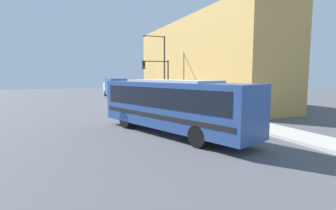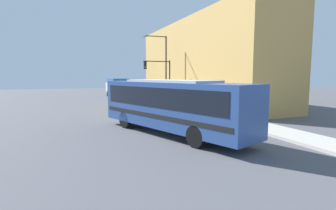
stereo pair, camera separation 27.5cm
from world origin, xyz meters
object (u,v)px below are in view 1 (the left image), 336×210
(delivery_truck, at_px, (114,87))
(parking_meter, at_px, (189,101))
(pedestrian_near_corner, at_px, (189,99))
(fire_hydrant, at_px, (221,113))
(city_bus, at_px, (172,103))
(street_lamp, at_px, (162,63))
(pedestrian_mid_block, at_px, (228,104))
(traffic_light_pole, at_px, (159,74))

(delivery_truck, bearing_deg, parking_meter, -79.72)
(delivery_truck, distance_m, pedestrian_near_corner, 18.29)
(delivery_truck, height_order, fire_hydrant, delivery_truck)
(city_bus, bearing_deg, parking_meter, 38.34)
(parking_meter, distance_m, street_lamp, 8.15)
(city_bus, bearing_deg, pedestrian_mid_block, 10.89)
(pedestrian_near_corner, distance_m, pedestrian_mid_block, 6.73)
(pedestrian_near_corner, bearing_deg, parking_meter, -118.44)
(pedestrian_near_corner, bearing_deg, street_lamp, 101.89)
(fire_hydrant, distance_m, parking_meter, 5.66)
(traffic_light_pole, xyz_separation_m, street_lamp, (0.86, 1.43, 1.28))
(traffic_light_pole, bearing_deg, pedestrian_mid_block, -78.26)
(city_bus, height_order, pedestrian_near_corner, city_bus)
(pedestrian_near_corner, bearing_deg, delivery_truck, 104.34)
(traffic_light_pole, height_order, pedestrian_mid_block, traffic_light_pole)
(city_bus, height_order, pedestrian_mid_block, city_bus)
(pedestrian_mid_block, bearing_deg, pedestrian_near_corner, 91.89)
(city_bus, xyz_separation_m, street_lamp, (5.51, 16.00, 3.07))
(delivery_truck, height_order, traffic_light_pole, traffic_light_pole)
(parking_meter, height_order, pedestrian_mid_block, pedestrian_mid_block)
(pedestrian_mid_block, bearing_deg, street_lamp, 96.35)
(city_bus, relative_size, parking_meter, 9.21)
(fire_hydrant, height_order, pedestrian_mid_block, pedestrian_mid_block)
(street_lamp, bearing_deg, pedestrian_mid_block, -83.65)
(delivery_truck, xyz_separation_m, fire_hydrant, (3.54, -25.18, -1.10))
(pedestrian_near_corner, relative_size, pedestrian_mid_block, 0.94)
(street_lamp, bearing_deg, city_bus, -109.00)
(parking_meter, height_order, street_lamp, street_lamp)
(city_bus, relative_size, delivery_truck, 1.37)
(delivery_truck, height_order, parking_meter, delivery_truck)
(parking_meter, height_order, pedestrian_near_corner, pedestrian_near_corner)
(fire_hydrant, relative_size, traffic_light_pole, 0.15)
(traffic_light_pole, distance_m, pedestrian_mid_block, 11.13)
(pedestrian_near_corner, bearing_deg, pedestrian_mid_block, -88.11)
(delivery_truck, relative_size, pedestrian_mid_block, 4.51)
(city_bus, relative_size, street_lamp, 1.38)
(delivery_truck, bearing_deg, city_bus, -94.23)
(city_bus, distance_m, street_lamp, 17.20)
(delivery_truck, bearing_deg, fire_hydrant, -81.99)
(traffic_light_pole, distance_m, street_lamp, 2.10)
(pedestrian_near_corner, bearing_deg, city_bus, -121.77)
(fire_hydrant, height_order, traffic_light_pole, traffic_light_pole)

